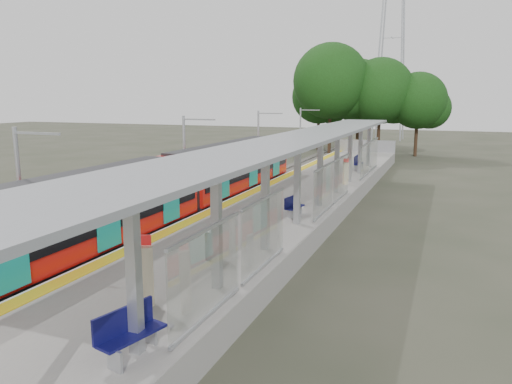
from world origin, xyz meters
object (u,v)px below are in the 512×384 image
info_pillar_far (346,173)px  train (176,187)px  bench_mid (293,205)px  bench_far (358,162)px  info_pillar_near (145,275)px  bench_near (129,331)px  litter_bin (212,245)px

info_pillar_far → train: bearing=-140.7°
train → bench_mid: 5.96m
bench_far → info_pillar_far: size_ratio=0.98×
info_pillar_near → info_pillar_far: (1.21, 20.61, -0.12)m
bench_near → bench_far: (-0.36, 29.72, 0.01)m
bench_mid → info_pillar_far: info_pillar_far is taller
train → litter_bin: (5.23, -6.60, -0.55)m
info_pillar_near → bench_far: bearing=63.8°
bench_mid → info_pillar_near: size_ratio=0.73×
bench_near → info_pillar_far: info_pillar_far is taller
bench_near → info_pillar_far: 22.97m
bench_near → bench_mid: (-0.53, 13.60, -0.08)m
litter_bin → bench_mid: bearing=84.6°
train → bench_near: bearing=-63.7°
bench_near → litter_bin: (-1.20, 6.43, -0.06)m
train → bench_far: train is taller
bench_near → litter_bin: 6.54m
bench_mid → info_pillar_far: bearing=95.4°
train → bench_near: train is taller
bench_near → info_pillar_near: 2.64m
info_pillar_far → litter_bin: (-1.27, -16.54, -0.21)m
bench_far → litter_bin: bearing=-93.3°
bench_far → info_pillar_far: info_pillar_far is taller
bench_mid → info_pillar_near: bearing=-84.1°
train → info_pillar_far: (6.50, 9.94, -0.34)m
bench_mid → info_pillar_near: info_pillar_near is taller
info_pillar_near → litter_bin: size_ratio=1.92×
bench_mid → litter_bin: 7.20m
bench_near → info_pillar_near: info_pillar_near is taller
info_pillar_near → litter_bin: (-0.06, 4.07, -0.33)m
bench_mid → bench_near: bearing=-78.8°
train → bench_near: size_ratio=16.86×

